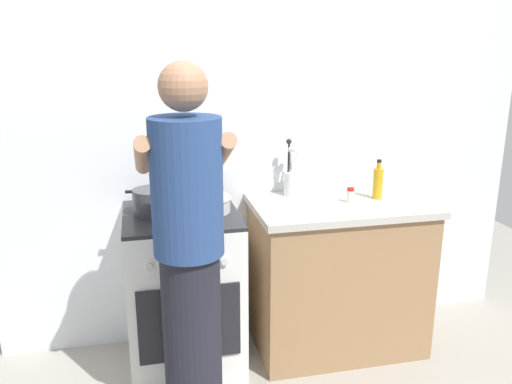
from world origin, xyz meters
name	(u,v)px	position (x,y,z in m)	size (l,w,h in m)	color
ground	(252,369)	(0.00, 0.00, 0.00)	(6.00, 6.00, 0.00)	gray
back_wall	(267,133)	(0.20, 0.50, 1.25)	(3.20, 0.10, 2.50)	silver
countertop	(338,275)	(0.55, 0.15, 0.45)	(1.00, 0.60, 0.90)	#99724C
stove_range	(184,291)	(-0.35, 0.15, 0.45)	(0.60, 0.62, 0.90)	white
pot	(153,202)	(-0.49, 0.16, 0.97)	(0.27, 0.21, 0.14)	#38383D
mixing_bowl	(207,203)	(-0.21, 0.15, 0.95)	(0.26, 0.26, 0.08)	#B7B7BC
utensil_crock	(292,180)	(0.32, 0.35, 0.99)	(0.10, 0.10, 0.34)	silver
spice_bottle	(350,195)	(0.60, 0.14, 0.94)	(0.04, 0.04, 0.09)	silver
oil_bottle	(378,183)	(0.78, 0.18, 0.99)	(0.06, 0.06, 0.23)	gold
person	(190,261)	(-0.36, -0.40, 0.86)	(0.41, 0.50, 1.70)	black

